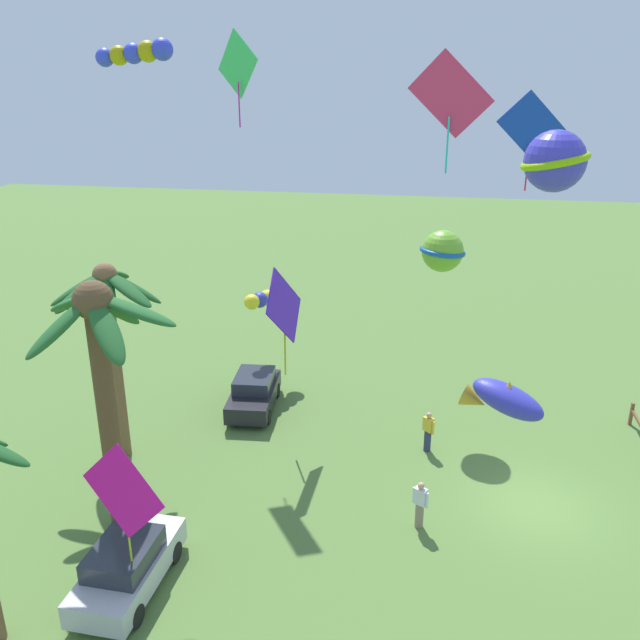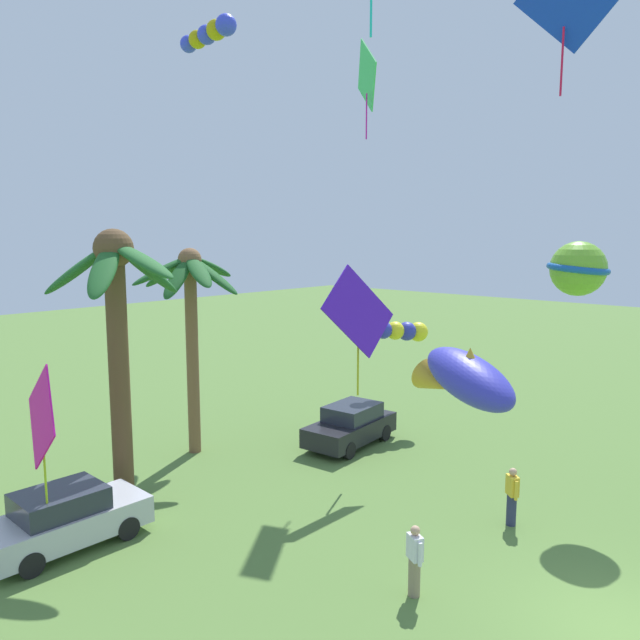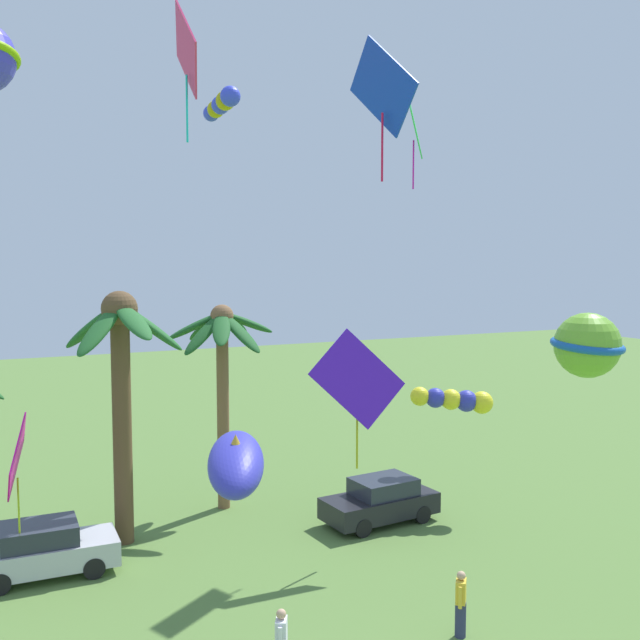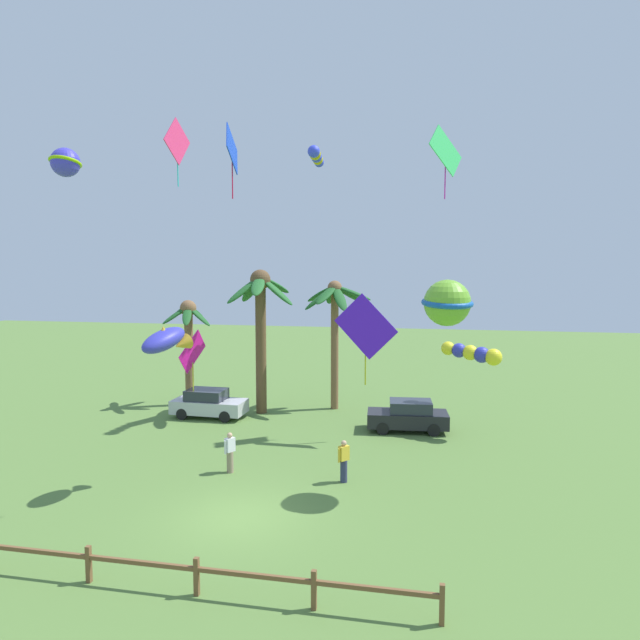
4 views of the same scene
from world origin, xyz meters
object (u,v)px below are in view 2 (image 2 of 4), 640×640
Objects in this scene: kite_diamond_3 at (42,418)px; kite_diamond_4 at (565,3)px; kite_tube_0 at (209,34)px; kite_diamond_8 at (358,314)px; parked_car_2 at (65,518)px; kite_ball_2 at (578,269)px; palm_tree_0 at (117,307)px; kite_fish_9 at (464,378)px; parked_car_0 at (351,425)px; kite_diamond_1 at (367,77)px; spectator_0 at (415,560)px; spectator_1 at (512,496)px; kite_tube_5 at (398,331)px; palm_tree_2 at (190,297)px.

kite_diamond_4 is at bearing -58.35° from kite_diamond_3.
kite_diamond_8 is (3.02, -3.40, -8.46)m from kite_tube_0.
parked_car_2 is 1.69× the size of kite_ball_2.
kite_ball_2 reaches higher than parked_car_2.
palm_tree_0 is 13.15m from kite_diamond_4.
kite_diamond_8 is (6.20, -3.81, -0.44)m from palm_tree_0.
kite_fish_9 is (-3.24, -10.60, -8.32)m from kite_tube_0.
kite_fish_9 is (-8.17, -9.04, 4.65)m from parked_car_0.
kite_diamond_1 is 15.93m from kite_fish_9.
kite_ball_2 is at bearing -1.63° from spectator_0.
parked_car_2 is at bearing 117.49° from kite_diamond_4.
kite_diamond_1 is at bearing 35.28° from kite_diamond_8.
spectator_0 and spectator_1 have the same top height.
kite_diamond_1 is 16.23m from kite_diamond_3.
spectator_1 is at bearing -42.10° from parked_car_2.
kite_tube_5 reaches higher than parked_car_2.
palm_tree_0 is 3.12× the size of kite_diamond_4.
palm_tree_2 is 2.09× the size of kite_diamond_1.
palm_tree_0 is 11.43m from kite_tube_5.
kite_diamond_1 is (1.56, 0.62, 12.75)m from parked_car_0.
parked_car_2 is at bearing 178.08° from kite_tube_5.
palm_tree_0 is at bearing 123.30° from spectator_1.
kite_tube_0 is (-2.88, 8.81, 12.91)m from spectator_1.
kite_tube_5 is (1.45, -0.58, -9.55)m from kite_diamond_1.
parked_car_2 is 10.89m from kite_fish_9.
spectator_1 reaches higher than parked_car_2.
kite_diamond_1 reaches higher than kite_ball_2.
kite_diamond_1 is at bearing -8.21° from kite_tube_0.
parked_car_0 is (4.34, -3.71, -4.86)m from palm_tree_2.
kite_diamond_8 is at bearing 122.29° from kite_ball_2.
kite_diamond_4 reaches higher than spectator_0.
parked_car_2 is 2.47× the size of spectator_1.
kite_tube_0 is (-4.94, 1.56, 12.97)m from parked_car_0.
kite_diamond_3 is at bearing -141.40° from parked_car_2.
palm_tree_0 is 1.96× the size of parked_car_0.
palm_tree_2 is 2.62× the size of kite_tube_5.
kite_diamond_3 is at bearing -151.71° from palm_tree_2.
spectator_1 is 6.96m from kite_ball_2.
kite_tube_0 reaches higher than kite_ball_2.
parked_car_0 is 9.70m from spectator_0.
palm_tree_2 reaches higher than kite_tube_5.
spectator_0 is at bearing -80.35° from palm_tree_0.
kite_diamond_8 is at bearing 64.43° from kite_diamond_4.
palm_tree_0 is 9.71m from parked_car_0.
kite_fish_9 is at bearing -163.65° from spectator_1.
palm_tree_0 is at bearing 89.71° from kite_fish_9.
kite_tube_5 is at bearing 36.80° from spectator_0.
kite_diamond_4 is (-7.09, -1.98, 5.11)m from kite_ball_2.
palm_tree_2 is 8.58m from parked_car_2.
kite_tube_0 is at bearing 169.17° from kite_tube_5.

